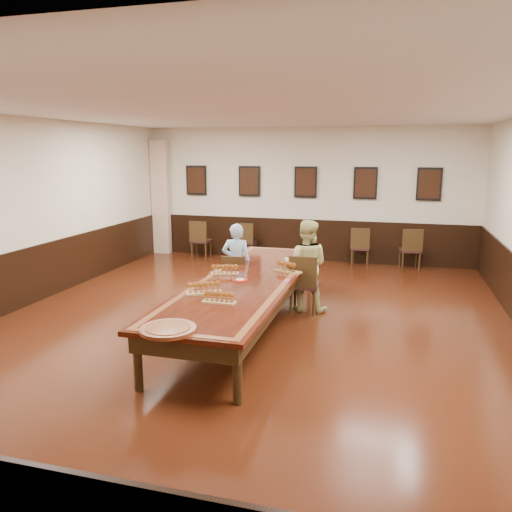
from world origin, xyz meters
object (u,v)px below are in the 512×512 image
(chair_woman, at_px, (305,283))
(person_man, at_px, (237,263))
(spare_chair_d, at_px, (410,249))
(person_woman, at_px, (306,266))
(chair_man, at_px, (236,279))
(spare_chair_c, at_px, (361,247))
(carved_platter, at_px, (168,329))
(spare_chair_a, at_px, (201,239))
(conference_table, at_px, (247,288))
(spare_chair_b, at_px, (247,241))

(chair_woman, height_order, person_man, person_man)
(spare_chair_d, xyz_separation_m, person_woman, (-1.76, -3.54, 0.29))
(chair_woman, relative_size, person_woman, 0.64)
(chair_man, height_order, spare_chair_c, spare_chair_c)
(spare_chair_c, height_order, carved_platter, spare_chair_c)
(spare_chair_a, distance_m, person_woman, 4.71)
(conference_table, bearing_deg, carved_platter, -94.55)
(chair_man, distance_m, carved_platter, 3.46)
(spare_chair_a, xyz_separation_m, person_man, (1.98, -3.29, 0.23))
(spare_chair_a, distance_m, conference_table, 5.13)
(spare_chair_b, bearing_deg, spare_chair_c, 179.30)
(person_man, distance_m, carved_platter, 3.54)
(chair_woman, bearing_deg, person_man, -11.34)
(chair_man, relative_size, spare_chair_a, 0.93)
(spare_chair_b, relative_size, person_man, 0.66)
(spare_chair_a, xyz_separation_m, carved_platter, (2.33, -6.81, 0.30))
(spare_chair_d, bearing_deg, conference_table, 52.39)
(chair_woman, xyz_separation_m, carved_platter, (-0.90, -3.28, 0.28))
(spare_chair_b, bearing_deg, chair_man, 102.58)
(spare_chair_a, xyz_separation_m, spare_chair_c, (3.89, 0.18, -0.02))
(chair_woman, xyz_separation_m, spare_chair_b, (-2.09, 3.70, -0.03))
(spare_chair_c, relative_size, carved_platter, 1.30)
(chair_man, relative_size, person_man, 0.63)
(spare_chair_d, bearing_deg, spare_chair_a, -7.91)
(chair_woman, relative_size, spare_chair_b, 1.06)
(spare_chair_b, height_order, spare_chair_c, spare_chair_b)
(spare_chair_c, height_order, spare_chair_d, spare_chair_d)
(chair_man, distance_m, spare_chair_b, 3.65)
(chair_man, distance_m, spare_chair_d, 4.61)
(spare_chair_a, height_order, conference_table, spare_chair_a)
(chair_woman, distance_m, person_woman, 0.29)
(spare_chair_a, bearing_deg, person_man, 119.89)
(chair_woman, bearing_deg, spare_chair_d, -116.31)
(chair_woman, relative_size, spare_chair_d, 1.03)
(spare_chair_a, bearing_deg, spare_chair_b, -172.57)
(spare_chair_b, distance_m, person_man, 3.57)
(spare_chair_c, height_order, person_woman, person_woman)
(person_woman, relative_size, carved_platter, 2.19)
(person_man, height_order, carved_platter, person_man)
(person_man, bearing_deg, person_woman, 167.51)
(spare_chair_b, xyz_separation_m, spare_chair_d, (3.86, -0.05, 0.01))
(spare_chair_a, distance_m, carved_platter, 7.21)
(chair_woman, bearing_deg, spare_chair_b, -61.03)
(spare_chair_c, bearing_deg, carved_platter, 78.18)
(chair_woman, height_order, spare_chair_b, chair_woman)
(spare_chair_d, bearing_deg, spare_chair_b, -10.04)
(spare_chair_a, height_order, spare_chair_d, same)
(spare_chair_a, bearing_deg, conference_table, 118.30)
(spare_chair_a, relative_size, person_man, 0.67)
(spare_chair_d, distance_m, person_woman, 3.97)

